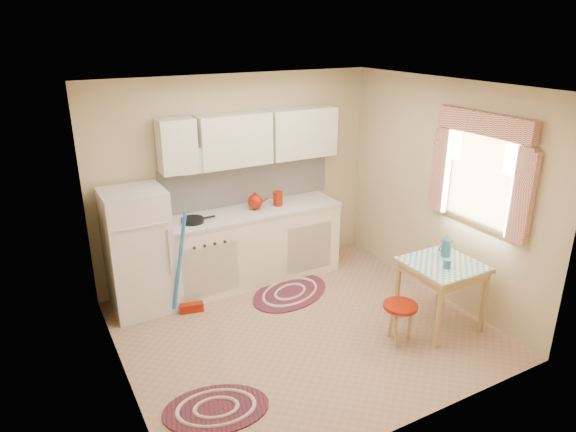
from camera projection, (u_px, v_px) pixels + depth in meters
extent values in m
plane|color=tan|center=(302.00, 329.00, 5.42)|extent=(3.60, 3.60, 0.00)
cube|color=silver|center=(305.00, 87.00, 4.55)|extent=(3.60, 3.20, 0.04)
cube|color=tan|center=(238.00, 178.00, 6.30)|extent=(3.60, 0.04, 2.50)
cube|color=tan|center=(416.00, 288.00, 3.67)|extent=(3.60, 0.04, 2.50)
cube|color=tan|center=(113.00, 256.00, 4.18)|extent=(0.04, 3.20, 2.50)
cube|color=tan|center=(441.00, 192.00, 5.80)|extent=(0.04, 3.20, 2.50)
cube|color=silver|center=(248.00, 181.00, 6.36)|extent=(2.25, 0.03, 0.55)
cube|color=#EBE8CC|center=(252.00, 138.00, 6.04)|extent=(2.25, 0.33, 0.60)
cube|color=white|center=(481.00, 178.00, 5.23)|extent=(0.04, 0.85, 0.95)
cube|color=silver|center=(138.00, 251.00, 5.59)|extent=(0.65, 0.60, 1.40)
cube|color=#EBE8CC|center=(250.00, 247.00, 6.34)|extent=(2.25, 0.60, 0.88)
cube|color=silver|center=(249.00, 212.00, 6.18)|extent=(2.27, 0.62, 0.04)
cylinder|color=black|center=(193.00, 220.00, 5.80)|extent=(0.26, 0.26, 0.05)
cylinder|color=maroon|center=(278.00, 199.00, 6.32)|extent=(0.12, 0.12, 0.16)
cube|color=tan|center=(440.00, 294.00, 5.39)|extent=(0.72, 0.72, 0.72)
cylinder|color=maroon|center=(399.00, 323.00, 5.15)|extent=(0.35, 0.35, 0.42)
cylinder|color=#2A6881|center=(447.00, 264.00, 5.14)|extent=(0.11, 0.11, 0.10)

